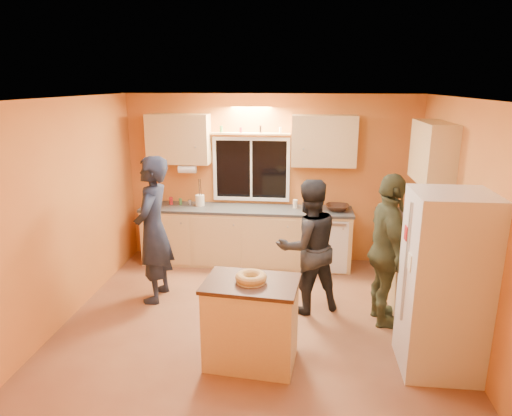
# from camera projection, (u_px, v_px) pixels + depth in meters

# --- Properties ---
(ground) EXTENTS (4.50, 4.50, 0.00)m
(ground) POSITION_uv_depth(u_px,v_px,m) (257.00, 317.00, 5.56)
(ground) COLOR brown
(ground) RESTS_ON ground
(room_shell) EXTENTS (4.54, 4.04, 2.61)m
(room_shell) POSITION_uv_depth(u_px,v_px,m) (270.00, 180.00, 5.51)
(room_shell) COLOR orange
(room_shell) RESTS_ON ground
(back_counter) EXTENTS (4.23, 0.62, 0.90)m
(back_counter) POSITION_uv_depth(u_px,v_px,m) (269.00, 236.00, 7.07)
(back_counter) COLOR tan
(back_counter) RESTS_ON ground
(right_counter) EXTENTS (0.62, 1.84, 0.90)m
(right_counter) POSITION_uv_depth(u_px,v_px,m) (415.00, 273.00, 5.72)
(right_counter) COLOR tan
(right_counter) RESTS_ON ground
(refrigerator) EXTENTS (0.72, 0.70, 1.80)m
(refrigerator) POSITION_uv_depth(u_px,v_px,m) (444.00, 284.00, 4.36)
(refrigerator) COLOR silver
(refrigerator) RESTS_ON ground
(island) EXTENTS (0.97, 0.71, 0.89)m
(island) POSITION_uv_depth(u_px,v_px,m) (251.00, 322.00, 4.56)
(island) COLOR tan
(island) RESTS_ON ground
(bundt_pastry) EXTENTS (0.31, 0.31, 0.09)m
(bundt_pastry) POSITION_uv_depth(u_px,v_px,m) (251.00, 278.00, 4.43)
(bundt_pastry) COLOR tan
(bundt_pastry) RESTS_ON island
(person_left) EXTENTS (0.46, 0.69, 1.89)m
(person_left) POSITION_uv_depth(u_px,v_px,m) (153.00, 230.00, 5.80)
(person_left) COLOR black
(person_left) RESTS_ON ground
(person_center) EXTENTS (1.00, 0.91, 1.67)m
(person_center) POSITION_uv_depth(u_px,v_px,m) (308.00, 246.00, 5.55)
(person_center) COLOR black
(person_center) RESTS_ON ground
(person_right) EXTENTS (0.53, 1.09, 1.80)m
(person_right) POSITION_uv_depth(u_px,v_px,m) (388.00, 251.00, 5.21)
(person_right) COLOR #373D26
(person_right) RESTS_ON ground
(mixing_bowl) EXTENTS (0.38, 0.38, 0.09)m
(mixing_bowl) POSITION_uv_depth(u_px,v_px,m) (337.00, 208.00, 6.85)
(mixing_bowl) COLOR black
(mixing_bowl) RESTS_ON back_counter
(utensil_crock) EXTENTS (0.14, 0.14, 0.17)m
(utensil_crock) POSITION_uv_depth(u_px,v_px,m) (200.00, 200.00, 7.10)
(utensil_crock) COLOR #EEE5C8
(utensil_crock) RESTS_ON back_counter
(potted_plant) EXTENTS (0.29, 0.25, 0.31)m
(potted_plant) POSITION_uv_depth(u_px,v_px,m) (427.00, 228.00, 5.51)
(potted_plant) COLOR gray
(potted_plant) RESTS_ON right_counter
(red_box) EXTENTS (0.16, 0.12, 0.07)m
(red_box) POSITION_uv_depth(u_px,v_px,m) (424.00, 241.00, 5.43)
(red_box) COLOR maroon
(red_box) RESTS_ON right_counter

